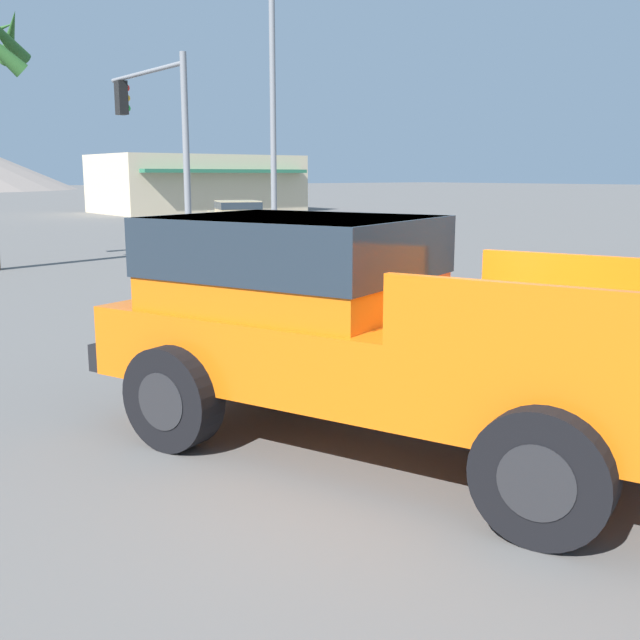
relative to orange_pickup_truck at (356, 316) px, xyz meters
The scene contains 6 objects.
ground_plane 1.20m from the orange_pickup_truck, 48.97° to the right, with size 320.00×320.00×0.00m, color #5B5956.
orange_pickup_truck is the anchor object (origin of this frame).
parked_car_tan 23.72m from the orange_pickup_truck, 61.59° to the left, with size 3.08×4.47×1.22m.
traffic_light_main 14.61m from the orange_pickup_truck, 71.45° to the left, with size 0.38×4.34×5.03m.
street_lamp_post 12.66m from the orange_pickup_truck, 59.66° to the left, with size 0.90×0.24×7.75m.
storefront_building 40.54m from the orange_pickup_truck, 63.96° to the left, with size 11.54×7.46×3.35m.
Camera 1 is at (-4.24, -4.24, 2.20)m, focal length 42.00 mm.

